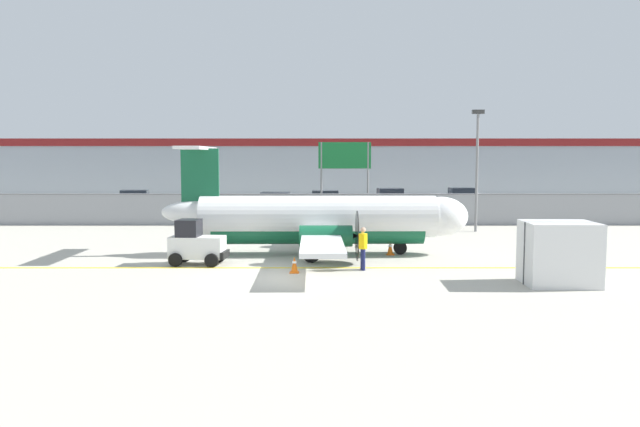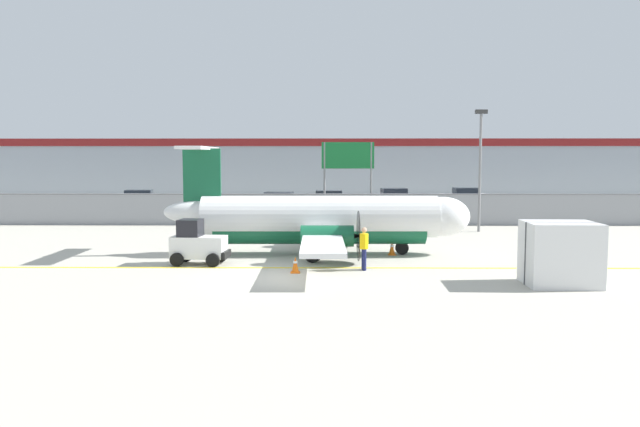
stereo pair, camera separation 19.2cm
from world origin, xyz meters
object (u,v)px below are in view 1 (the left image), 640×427
commuter_airplane (325,220)px  highway_sign (347,162)px  traffic_cone_near_right (392,248)px  parked_car_0 (138,199)px  cargo_container (561,253)px  traffic_cone_near_left (296,265)px  parked_car_3 (328,200)px  parked_car_4 (393,197)px  apron_light_pole (479,160)px  baggage_tug (198,244)px  parked_car_5 (462,196)px  parked_car_1 (203,197)px  ground_crew_worker (365,246)px  parked_car_2 (276,202)px

commuter_airplane → highway_sign: (1.53, 14.50, 2.54)m
traffic_cone_near_right → commuter_airplane: bearing=177.7°
parked_car_0 → cargo_container: bearing=-60.2°
traffic_cone_near_left → parked_car_3: size_ratio=0.15×
commuter_airplane → parked_car_4: bearing=76.7°
traffic_cone_near_right → apron_light_pole: bearing=55.9°
cargo_container → traffic_cone_near_left: 9.62m
traffic_cone_near_left → apron_light_pole: size_ratio=0.09×
baggage_tug → parked_car_0: baggage_tug is taller
traffic_cone_near_left → apron_light_pole: bearing=52.7°
cargo_container → parked_car_5: cargo_container is taller
apron_light_pole → highway_sign: (-7.70, 5.48, -0.16)m
cargo_container → traffic_cone_near_left: size_ratio=3.84×
cargo_container → traffic_cone_near_right: bearing=129.1°
parked_car_1 → parked_car_5: bearing=-178.6°
parked_car_3 → highway_sign: 10.22m
traffic_cone_near_left → traffic_cone_near_right: same height
traffic_cone_near_right → parked_car_0: 31.42m
commuter_airplane → parked_car_3: commuter_airplane is taller
commuter_airplane → parked_car_1: (-10.93, 28.03, -0.71)m
parked_car_4 → ground_crew_worker: bearing=-104.4°
baggage_tug → parked_car_3: size_ratio=0.57×
commuter_airplane → parked_car_3: (0.40, 24.13, -0.71)m
baggage_tug → parked_car_3: (5.70, 26.84, 0.04)m
parked_car_2 → apron_light_pole: (13.09, -12.58, 3.41)m
baggage_tug → ground_crew_worker: size_ratio=1.42×
baggage_tug → cargo_container: bearing=-11.8°
traffic_cone_near_left → parked_car_5: size_ratio=0.15×
traffic_cone_near_left → parked_car_1: bearing=106.7°
ground_crew_worker → traffic_cone_near_right: (1.51, 3.87, -0.64)m
parked_car_5 → apron_light_pole: apron_light_pole is taller
parked_car_1 → baggage_tug: bearing=99.1°
parked_car_0 → parked_car_1: size_ratio=1.04×
baggage_tug → parked_car_1: baggage_tug is taller
parked_car_1 → parked_car_5: same height
parked_car_5 → apron_light_pole: (-3.59, -20.13, 3.41)m
parked_car_0 → parked_car_2: bearing=-22.8°
commuter_airplane → parked_car_2: 21.95m
parked_car_1 → parked_car_5: (23.75, 1.11, 0.00)m
ground_crew_worker → traffic_cone_near_left: ground_crew_worker is taller
traffic_cone_near_right → parked_car_3: 24.40m
commuter_airplane → cargo_container: commuter_airplane is taller
baggage_tug → parked_car_3: baggage_tug is taller
commuter_airplane → traffic_cone_near_right: 3.31m
parked_car_2 → highway_sign: size_ratio=0.79×
parked_car_5 → parked_car_1: bearing=-0.7°
highway_sign → parked_car_5: bearing=52.4°
traffic_cone_near_left → highway_sign: bearing=82.0°
commuter_airplane → highway_sign: 14.80m
parked_car_1 → traffic_cone_near_left: bearing=105.4°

